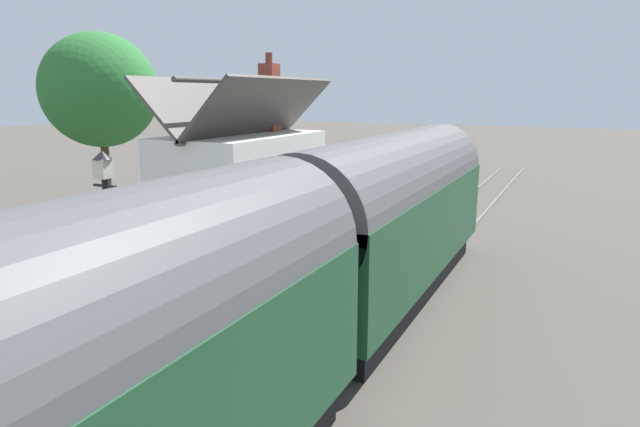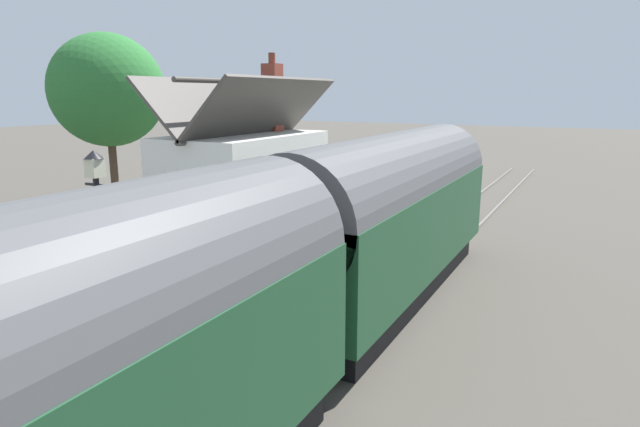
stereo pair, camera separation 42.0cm
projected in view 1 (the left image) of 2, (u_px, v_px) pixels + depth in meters
The scene contains 15 objects.
ground_plane at pixel (371, 276), 16.00m from camera, with size 160.00×160.00×0.00m, color #4C473F.
platform at pixel (262, 247), 17.55m from camera, with size 32.00×5.62×0.85m, color gray.
platform_edge_coping at pixel (335, 244), 16.32m from camera, with size 32.00×0.36×0.02m, color beige.
rail_near at pixel (425, 282), 15.29m from camera, with size 52.00×0.08×0.14m, color gray.
rail_far at pixel (377, 275), 15.91m from camera, with size 52.00×0.08×0.14m, color gray.
train at pixel (49, 420), 5.23m from camera, with size 30.97×2.73×4.32m.
station_building at pixel (243, 178), 17.63m from camera, with size 6.13×3.57×5.83m.
bench_mid_platform at pixel (165, 277), 11.98m from camera, with size 1.42×0.50×0.88m.
bench_near_building at pixel (365, 192), 22.27m from camera, with size 1.41×0.47×0.88m.
bench_by_lamp at pixel (384, 184), 24.33m from camera, with size 1.41×0.48×0.88m.
planter_by_door at pixel (330, 178), 27.15m from camera, with size 0.34×0.34×0.58m.
planter_corner_building at pixel (95, 249), 14.27m from camera, with size 0.52×0.52×0.87m.
lamp_post_platform at pixel (108, 215), 8.94m from camera, with size 0.32×0.50×3.56m.
tree_distant at pixel (100, 91), 23.53m from camera, with size 4.88×5.09×7.93m.
tree_behind_building at pixel (242, 117), 28.90m from camera, with size 3.39×3.46×6.16m.
Camera 1 is at (-14.33, -5.32, 5.32)m, focal length 30.16 mm.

